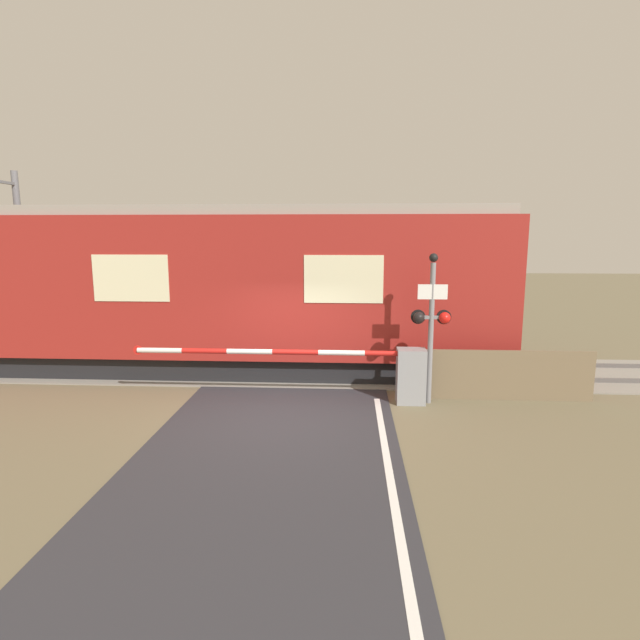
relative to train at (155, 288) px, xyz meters
The scene contains 7 objects.
ground_plane 5.45m from the train, 40.88° to the right, with size 80.00×80.00×0.00m, color #6B6047.
track_bed 4.35m from the train, ahead, with size 36.00×3.20×0.13m.
train is the anchor object (origin of this frame).
crossing_barrier 6.50m from the train, 22.59° to the right, with size 6.30×0.44×1.18m.
signal_post 7.21m from the train, 19.51° to the right, with size 0.83×0.26×3.17m.
catenary_pole 5.89m from the train, 154.56° to the left, with size 0.20×1.90×5.51m.
roadside_fence 8.79m from the train, 14.11° to the right, with size 3.90×0.06×1.10m.
Camera 1 is at (1.29, -9.47, 3.51)m, focal length 28.00 mm.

